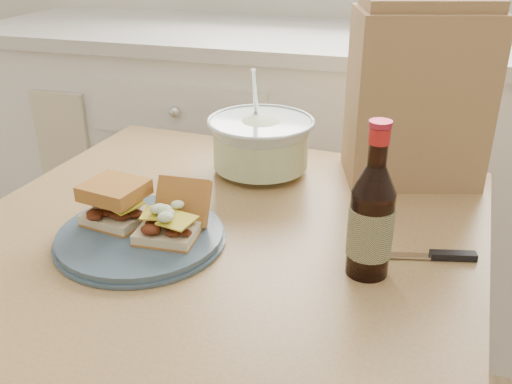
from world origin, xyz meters
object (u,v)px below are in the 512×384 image
(plate, at_px, (141,236))
(coleslaw_bowl, at_px, (261,146))
(beer_bottle, at_px, (371,219))
(paper_bag, at_px, (417,98))
(dining_table, at_px, (217,286))

(plate, relative_size, coleslaw_bowl, 1.23)
(coleslaw_bowl, xyz_separation_m, beer_bottle, (0.27, -0.33, 0.03))
(coleslaw_bowl, height_order, paper_bag, paper_bag)
(coleslaw_bowl, bearing_deg, paper_bag, 11.45)
(dining_table, bearing_deg, beer_bottle, -5.43)
(plate, distance_m, paper_bag, 0.61)
(beer_bottle, distance_m, paper_bag, 0.41)
(plate, xyz_separation_m, coleslaw_bowl, (0.12, 0.35, 0.05))
(beer_bottle, bearing_deg, coleslaw_bowl, 117.05)
(dining_table, distance_m, paper_bag, 0.55)
(plate, height_order, beer_bottle, beer_bottle)
(paper_bag, bearing_deg, dining_table, -147.61)
(dining_table, relative_size, paper_bag, 2.81)
(coleslaw_bowl, relative_size, paper_bag, 0.66)
(plate, bearing_deg, coleslaw_bowl, 71.57)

